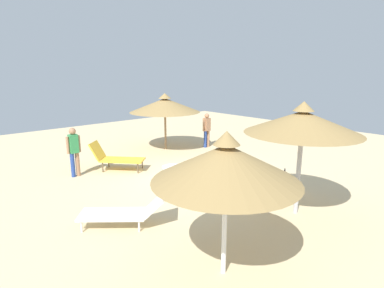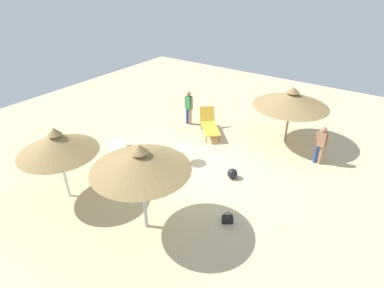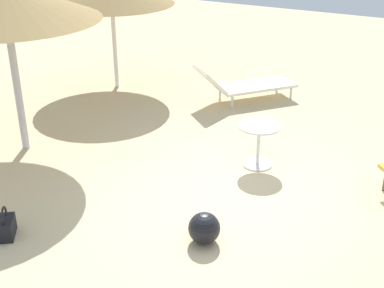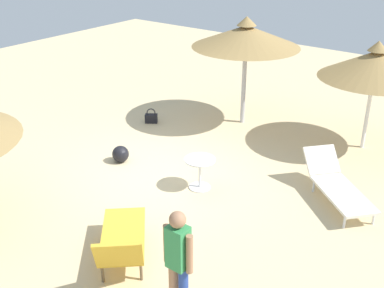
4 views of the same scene
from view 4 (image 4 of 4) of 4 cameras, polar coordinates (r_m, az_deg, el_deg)
ground at (r=10.11m, az=-3.92°, el=-3.59°), size 24.00×24.00×0.10m
parasol_umbrella_near_right at (r=11.17m, az=20.85°, el=8.77°), size 2.40×2.40×2.47m
parasol_umbrella_near_left at (r=11.93m, az=6.41°, el=12.54°), size 2.64×2.64×2.70m
lounge_chair_edge at (r=7.39m, az=-8.28°, el=-11.24°), size 1.77×1.68×0.98m
lounge_chair_far_right at (r=9.35m, az=16.72°, el=-4.57°), size 1.73×1.85×0.72m
person_standing_back at (r=6.26m, az=-1.65°, el=-13.41°), size 0.22×0.45×1.60m
handbag at (r=12.49m, az=-4.84°, el=3.08°), size 0.32×0.36×0.39m
side_table_round at (r=9.31m, az=0.93°, el=-2.87°), size 0.61×0.61×0.63m
beach_ball at (r=10.53m, az=-8.43°, el=-1.18°), size 0.36×0.36×0.36m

